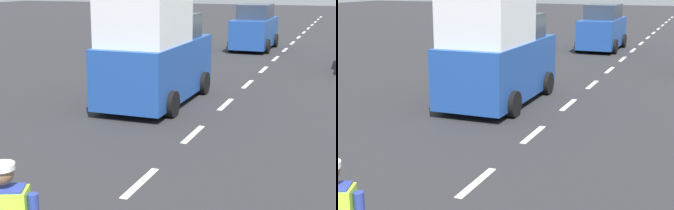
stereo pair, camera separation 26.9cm
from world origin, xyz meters
The scene contains 4 objects.
ground_plane centered at (0.00, 21.00, 0.00)m, with size 96.00×96.00×0.00m, color #28282B.
lane_center_line centered at (0.00, 25.20, 0.00)m, with size 0.14×46.40×0.01m.
delivery_truck centered at (-1.94, 11.15, 1.61)m, with size 2.16×4.60×3.54m.
car_oncoming_second centered at (-1.51, 23.44, 1.03)m, with size 1.95×4.02×2.22m.
Camera 1 is at (3.29, -1.77, 3.42)m, focal length 54.15 mm.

